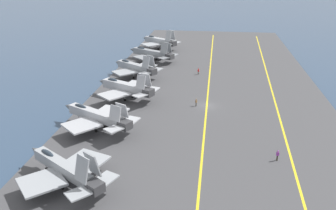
{
  "coord_description": "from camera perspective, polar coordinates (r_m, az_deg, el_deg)",
  "views": [
    {
      "loc": [
        -71.03,
        -1.25,
        28.87
      ],
      "look_at": [
        -6.96,
        7.45,
        2.9
      ],
      "focal_mm": 38.0,
      "sensor_mm": 36.0,
      "label": 1
    }
  ],
  "objects": [
    {
      "name": "carrier_deck",
      "position": [
        76.6,
        6.23,
        -0.23
      ],
      "size": [
        178.43,
        53.28,
        0.4
      ],
      "primitive_type": "cube",
      "color": "#424244",
      "rests_on": "ground"
    },
    {
      "name": "deck_stripe_foul_line",
      "position": [
        77.68,
        17.09,
        -0.63
      ],
      "size": [
        160.47,
        6.77,
        0.01
      ],
      "primitive_type": "cube",
      "rotation": [
        0.0,
        0.0,
        -0.04
      ],
      "color": "yellow",
      "rests_on": "carrier_deck"
    },
    {
      "name": "parked_jet_seventh",
      "position": [
        127.15,
        -1.44,
        10.24
      ],
      "size": [
        13.86,
        15.08,
        7.09
      ],
      "color": "#9EA3A8",
      "rests_on": "carrier_deck"
    },
    {
      "name": "crew_red_vest",
      "position": [
        97.7,
        4.9,
        5.44
      ],
      "size": [
        0.38,
        0.45,
        1.72
      ],
      "color": "#4C473D",
      "rests_on": "carrier_deck"
    },
    {
      "name": "parked_jet_fourth",
      "position": [
        79.53,
        -6.86,
        2.87
      ],
      "size": [
        13.89,
        15.32,
        6.59
      ],
      "color": "#A8AAAF",
      "rests_on": "carrier_deck"
    },
    {
      "name": "parked_jet_sixth",
      "position": [
        111.36,
        -2.71,
        8.32
      ],
      "size": [
        13.11,
        16.69,
        6.28
      ],
      "color": "gray",
      "rests_on": "carrier_deck"
    },
    {
      "name": "ground_plane",
      "position": [
        76.68,
        6.22,
        -0.37
      ],
      "size": [
        2000.0,
        2000.0,
        0.0
      ],
      "primitive_type": "plane",
      "color": "#2D425B"
    },
    {
      "name": "crew_purple_vest",
      "position": [
        57.7,
        17.17,
        -7.65
      ],
      "size": [
        0.39,
        0.45,
        1.77
      ],
      "color": "#383328",
      "rests_on": "carrier_deck"
    },
    {
      "name": "parked_jet_fifth",
      "position": [
        95.09,
        -5.33,
        6.08
      ],
      "size": [
        13.29,
        14.69,
        6.63
      ],
      "color": "#93999E",
      "rests_on": "carrier_deck"
    },
    {
      "name": "parked_jet_third",
      "position": [
        65.82,
        -11.4,
        -1.7
      ],
      "size": [
        13.5,
        16.35,
        6.09
      ],
      "color": "#A8AAAF",
      "rests_on": "carrier_deck"
    },
    {
      "name": "crew_brown_vest",
      "position": [
        75.74,
        4.54,
        0.47
      ],
      "size": [
        0.46,
        0.42,
        1.65
      ],
      "color": "#4C473D",
      "rests_on": "carrier_deck"
    },
    {
      "name": "deck_stripe_centerline",
      "position": [
        76.53,
        6.24,
        -0.09
      ],
      "size": [
        160.58,
        0.36,
        0.01
      ],
      "primitive_type": "cube",
      "color": "yellow",
      "rests_on": "carrier_deck"
    },
    {
      "name": "parked_jet_second",
      "position": [
        50.99,
        -16.24,
        -9.7
      ],
      "size": [
        13.37,
        15.52,
        6.58
      ],
      "color": "#93999E",
      "rests_on": "carrier_deck"
    }
  ]
}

